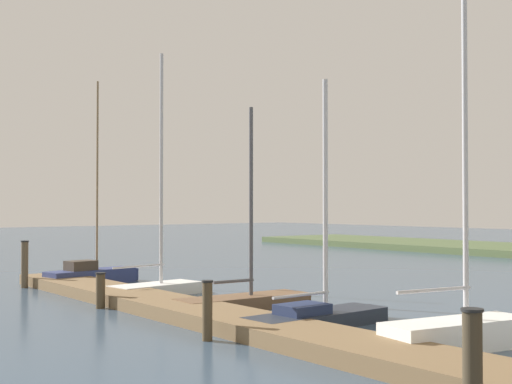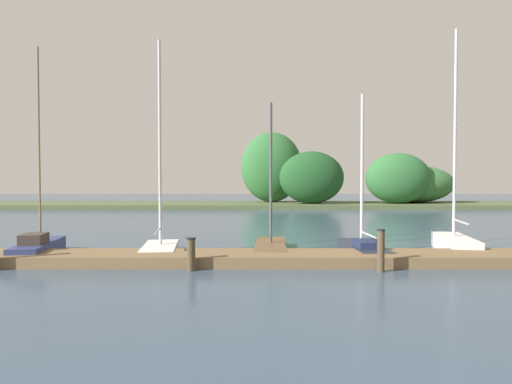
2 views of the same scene
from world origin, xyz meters
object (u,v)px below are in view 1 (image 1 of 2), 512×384
Objects in this scene: mooring_piling_2 at (207,310)px; sailboat_4 at (463,325)px; mooring_piling_1 at (101,290)px; sailboat_2 at (248,298)px; mooring_piling_0 at (25,264)px; mooring_piling_3 at (472,362)px; sailboat_3 at (320,313)px; sailboat_0 at (93,274)px; sailboat_1 at (159,282)px.

sailboat_4 is at bearing 43.08° from mooring_piling_2.
mooring_piling_1 is 5.60m from mooring_piling_2.
sailboat_2 is 0.67× the size of sailboat_4.
mooring_piling_0 is 1.13× the size of mooring_piling_3.
sailboat_3 is 12.19m from mooring_piling_0.
mooring_piling_2 is at bearing -134.98° from sailboat_2.
sailboat_3 is 4.05× the size of mooring_piling_3.
sailboat_2 is 3.87× the size of mooring_piling_3.
sailboat_1 is at bearing -94.21° from sailboat_0.
sailboat_4 is 15.76m from mooring_piling_0.
sailboat_4 reaches higher than mooring_piling_3.
sailboat_0 is 2.44m from mooring_piling_0.
sailboat_1 is 3.09m from mooring_piling_1.
sailboat_3 is at bearing -96.50° from sailboat_0.
sailboat_3 is at bearing 154.12° from mooring_piling_3.
sailboat_1 is 5.35× the size of mooring_piling_3.
sailboat_3 is (11.53, 0.48, -0.05)m from sailboat_0.
sailboat_0 is 11.54m from sailboat_3.
mooring_piling_0 reaches higher than mooring_piling_1.
mooring_piling_1 is at bearing 144.95° from sailboat_2.
mooring_piling_1 is 12.08m from mooring_piling_3.
sailboat_2 is 5.66× the size of mooring_piling_1.
sailboat_3 is (7.33, 0.14, -0.09)m from sailboat_1.
sailboat_0 is at bearing 103.67° from sailboat_4.
sailboat_1 is at bearing 88.81° from sailboat_3.
sailboat_1 is at bearing 119.39° from mooring_piling_1.
mooring_piling_3 is at bearing -107.06° from sailboat_0.
sailboat_2 reaches higher than mooring_piling_0.
sailboat_0 reaches higher than sailboat_3.
mooring_piling_0 is (-15.39, -3.38, 0.35)m from sailboat_4.
sailboat_4 is (3.56, 0.52, 0.14)m from sailboat_3.
sailboat_1 is 1.32× the size of sailboat_3.
sailboat_1 reaches higher than mooring_piling_2.
sailboat_2 is 4.42× the size of mooring_piling_2.
sailboat_0 is at bearing 157.63° from mooring_piling_1.
sailboat_0 is 7.51× the size of mooring_piling_1.
sailboat_3 is (3.34, -0.39, 0.05)m from sailboat_2.
sailboat_3 is at bearing -94.14° from sailboat_2.
mooring_piling_2 is (-0.22, -3.01, 0.31)m from sailboat_3.
sailboat_1 is 7.82× the size of mooring_piling_1.
sailboat_2 is at bearing 52.42° from mooring_piling_1.
sailboat_1 is 6.11× the size of mooring_piling_2.
sailboat_1 reaches higher than sailboat_0.
mooring_piling_2 is (11.62, -0.15, -0.18)m from mooring_piling_0.
sailboat_3 is 3.58× the size of mooring_piling_0.
sailboat_0 reaches higher than mooring_piling_1.
mooring_piling_0 is at bearing -179.70° from mooring_piling_1.
sailboat_1 is at bearing 157.99° from mooring_piling_2.
mooring_piling_2 is (7.11, -2.88, 0.22)m from sailboat_1.
sailboat_0 is at bearing 87.73° from sailboat_1.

